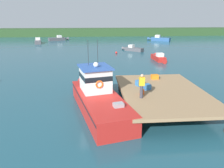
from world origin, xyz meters
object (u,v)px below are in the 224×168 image
moored_boat_mid_harbor (133,49)px  moored_boat_far_right (58,39)px  bait_bucket (142,92)px  mooring_buoy_spare_mooring (166,79)px  moored_boat_far_left (159,39)px  main_fishing_boat (98,96)px  crate_stack_near_edge (140,83)px  moored_boat_near_channel (159,58)px  mooring_buoy_channel_marker (116,53)px  mooring_buoy_inshore (156,54)px  deckhand_by_the_boat (142,86)px  moored_boat_off_the_point (38,41)px  crate_single_by_cleat (146,87)px  crate_stack_mid_dock (155,77)px

moored_boat_mid_harbor → moored_boat_far_right: bearing=130.3°
bait_bucket → mooring_buoy_spare_mooring: (4.02, 6.95, -1.19)m
moored_boat_far_left → mooring_buoy_spare_mooring: bearing=-105.4°
main_fishing_boat → crate_stack_near_edge: size_ratio=16.59×
bait_bucket → moored_boat_far_right: 49.27m
bait_bucket → moored_boat_near_channel: bait_bucket is taller
bait_bucket → moored_boat_near_channel: 18.73m
moored_boat_near_channel → mooring_buoy_channel_marker: (-5.71, 6.81, -0.22)m
bait_bucket → crate_stack_near_edge: bearing=82.8°
moored_boat_far_right → mooring_buoy_channel_marker: moored_boat_far_right is taller
main_fishing_boat → mooring_buoy_inshore: main_fishing_boat is taller
deckhand_by_the_boat → mooring_buoy_inshore: deckhand_by_the_boat is taller
moored_boat_mid_harbor → mooring_buoy_inshore: size_ratio=8.35×
moored_boat_far_left → mooring_buoy_inshore: moored_boat_far_left is taller
moored_boat_far_right → moored_boat_off_the_point: size_ratio=0.98×
deckhand_by_the_boat → crate_single_by_cleat: bearing=66.4°
moored_boat_far_right → mooring_buoy_inshore: moored_boat_far_right is taller
deckhand_by_the_boat → moored_boat_off_the_point: (-16.62, 42.10, -1.59)m
crate_single_by_cleat → moored_boat_far_left: size_ratio=0.10×
crate_stack_near_edge → moored_boat_near_channel: crate_stack_near_edge is taller
moored_boat_far_right → crate_stack_near_edge: bearing=-73.9°
bait_bucket → deckhand_by_the_boat: (-0.21, -0.72, 0.69)m
crate_stack_near_edge → deckhand_by_the_boat: (-0.46, -2.70, 0.65)m
moored_boat_far_right → moored_boat_mid_harbor: bearing=-49.7°
moored_boat_off_the_point → mooring_buoy_channel_marker: 24.43m
moored_boat_off_the_point → deckhand_by_the_boat: bearing=-68.5°
moored_boat_off_the_point → mooring_buoy_spare_mooring: bearing=-58.8°
crate_stack_mid_dock → mooring_buoy_inshore: crate_stack_mid_dock is taller
bait_bucket → mooring_buoy_channel_marker: size_ratio=0.87×
crate_stack_near_edge → deckhand_by_the_boat: bearing=-99.6°
moored_boat_far_right → mooring_buoy_spare_mooring: bearing=-67.4°
main_fishing_boat → moored_boat_far_left: size_ratio=1.72×
moored_boat_near_channel → moored_boat_mid_harbor: bearing=102.9°
crate_stack_mid_dock → moored_boat_mid_harbor: crate_stack_mid_dock is taller
moored_boat_far_left → crate_stack_near_edge: bearing=-108.4°
main_fishing_boat → crate_stack_near_edge: (3.32, 1.54, 0.40)m
mooring_buoy_inshore → moored_boat_far_right: bearing=128.1°
mooring_buoy_inshore → moored_boat_near_channel: bearing=-99.9°
deckhand_by_the_boat → moored_boat_far_left: 47.51m
crate_stack_mid_dock → mooring_buoy_inshore: (5.27, 18.23, -1.16)m
main_fishing_boat → crate_stack_mid_dock: main_fishing_boat is taller
crate_stack_mid_dock → moored_boat_off_the_point: 42.10m
moored_boat_near_channel → moored_boat_far_left: size_ratio=0.82×
main_fishing_boat → moored_boat_mid_harbor: size_ratio=2.53×
main_fishing_boat → crate_stack_near_edge: 3.68m
mooring_buoy_spare_mooring → mooring_buoy_inshore: bearing=78.1°
main_fishing_boat → moored_boat_far_left: main_fishing_boat is taller
crate_stack_mid_dock → bait_bucket: size_ratio=1.76×
moored_boat_off_the_point → mooring_buoy_inshore: (24.00, -19.47, -0.24)m
moored_boat_far_right → bait_bucket: bearing=-74.8°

